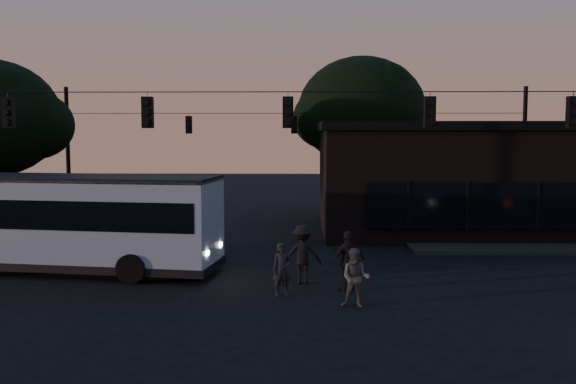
{
  "coord_description": "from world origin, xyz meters",
  "views": [
    {
      "loc": [
        0.45,
        -16.56,
        4.91
      ],
      "look_at": [
        0.0,
        4.0,
        3.0
      ],
      "focal_mm": 40.0,
      "sensor_mm": 36.0,
      "label": 1
    }
  ],
  "objects_px": {
    "bus": "(50,218)",
    "pedestrian_c": "(349,261)",
    "pedestrian_a": "(282,269)",
    "pedestrian_b": "(356,278)",
    "building": "(471,176)",
    "pedestrian_d": "(303,254)"
  },
  "relations": [
    {
      "from": "bus",
      "to": "pedestrian_c",
      "type": "xyz_separation_m",
      "value": [
        10.37,
        -2.68,
        -0.96
      ]
    },
    {
      "from": "pedestrian_a",
      "to": "pedestrian_b",
      "type": "bearing_deg",
      "value": -42.46
    },
    {
      "from": "building",
      "to": "pedestrian_a",
      "type": "xyz_separation_m",
      "value": [
        -9.14,
        -13.56,
        -1.9
      ]
    },
    {
      "from": "bus",
      "to": "pedestrian_a",
      "type": "distance_m",
      "value": 9.03
    },
    {
      "from": "pedestrian_b",
      "to": "pedestrian_d",
      "type": "relative_size",
      "value": 0.87
    },
    {
      "from": "pedestrian_d",
      "to": "pedestrian_c",
      "type": "bearing_deg",
      "value": 145.09
    },
    {
      "from": "bus",
      "to": "pedestrian_b",
      "type": "height_order",
      "value": "bus"
    },
    {
      "from": "pedestrian_b",
      "to": "pedestrian_c",
      "type": "height_order",
      "value": "pedestrian_c"
    },
    {
      "from": "building",
      "to": "pedestrian_c",
      "type": "xyz_separation_m",
      "value": [
        -7.1,
        -12.94,
        -1.76
      ]
    },
    {
      "from": "pedestrian_a",
      "to": "pedestrian_d",
      "type": "height_order",
      "value": "pedestrian_d"
    },
    {
      "from": "bus",
      "to": "pedestrian_c",
      "type": "bearing_deg",
      "value": -6.17
    },
    {
      "from": "pedestrian_a",
      "to": "pedestrian_b",
      "type": "xyz_separation_m",
      "value": [
        2.11,
        -1.25,
        0.04
      ]
    },
    {
      "from": "building",
      "to": "pedestrian_c",
      "type": "distance_m",
      "value": 14.87
    },
    {
      "from": "pedestrian_c",
      "to": "building",
      "type": "bearing_deg",
      "value": -143.61
    },
    {
      "from": "building",
      "to": "pedestrian_d",
      "type": "xyz_separation_m",
      "value": [
        -8.52,
        -11.97,
        -1.74
      ]
    },
    {
      "from": "pedestrian_c",
      "to": "pedestrian_b",
      "type": "bearing_deg",
      "value": 67.1
    },
    {
      "from": "pedestrian_b",
      "to": "bus",
      "type": "bearing_deg",
      "value": 169.51
    },
    {
      "from": "pedestrian_c",
      "to": "pedestrian_d",
      "type": "bearing_deg",
      "value": -59.16
    },
    {
      "from": "building",
      "to": "pedestrian_b",
      "type": "distance_m",
      "value": 16.5
    },
    {
      "from": "bus",
      "to": "pedestrian_a",
      "type": "height_order",
      "value": "bus"
    },
    {
      "from": "pedestrian_c",
      "to": "pedestrian_d",
      "type": "xyz_separation_m",
      "value": [
        -1.42,
        0.97,
        0.02
      ]
    },
    {
      "from": "bus",
      "to": "pedestrian_d",
      "type": "relative_size",
      "value": 6.41
    }
  ]
}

